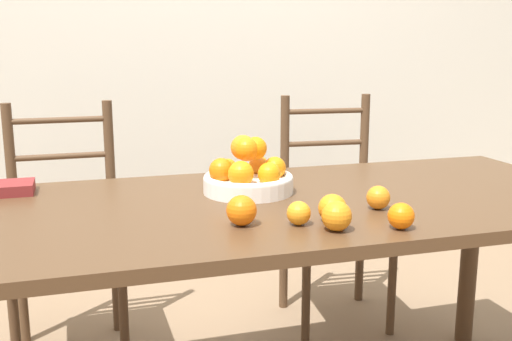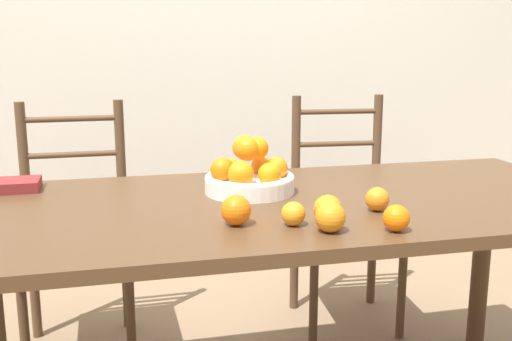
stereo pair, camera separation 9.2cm
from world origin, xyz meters
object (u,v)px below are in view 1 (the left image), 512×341
object	(u,v)px
orange_loose_1	(401,216)
orange_loose_3	(337,216)
orange_loose_5	(332,208)
orange_loose_2	(242,210)
orange_loose_0	(378,197)
orange_loose_4	(299,213)
chair_right	(334,214)
chair_left	(66,237)
fruit_bowl	(248,175)

from	to	relation	value
orange_loose_1	orange_loose_3	size ratio (longest dim) A/B	0.89
orange_loose_5	orange_loose_1	bearing A→B (deg)	-36.52
orange_loose_2	orange_loose_3	size ratio (longest dim) A/B	1.04
orange_loose_0	orange_loose_4	bearing A→B (deg)	-163.81
orange_loose_1	chair_right	distance (m)	1.17
orange_loose_5	chair_left	bearing A→B (deg)	125.01
orange_loose_1	chair_right	bearing A→B (deg)	74.16
orange_loose_0	chair_left	bearing A→B (deg)	133.61
chair_right	orange_loose_4	bearing A→B (deg)	-114.43
orange_loose_1	chair_left	bearing A→B (deg)	127.32
orange_loose_0	orange_loose_2	bearing A→B (deg)	-174.52
orange_loose_1	chair_right	xyz separation A→B (m)	(0.31, 1.09, -0.32)
orange_loose_1	orange_loose_5	distance (m)	0.17
orange_loose_0	chair_right	world-z (taller)	chair_right
fruit_bowl	orange_loose_1	distance (m)	0.54
fruit_bowl	orange_loose_0	xyz separation A→B (m)	(0.30, -0.28, -0.02)
orange_loose_4	chair_right	world-z (taller)	chair_right
orange_loose_2	orange_loose_4	size ratio (longest dim) A/B	1.26
fruit_bowl	orange_loose_3	xyz separation A→B (m)	(0.10, -0.43, -0.02)
orange_loose_0	orange_loose_5	size ratio (longest dim) A/B	0.89
orange_loose_2	orange_loose_5	distance (m)	0.24
chair_right	fruit_bowl	bearing A→B (deg)	-128.26
fruit_bowl	orange_loose_4	world-z (taller)	fruit_bowl
orange_loose_2	orange_loose_3	bearing A→B (deg)	-27.56
orange_loose_2	orange_loose_4	distance (m)	0.15
fruit_bowl	orange_loose_5	world-z (taller)	fruit_bowl
fruit_bowl	orange_loose_1	xyz separation A→B (m)	(0.26, -0.47, -0.02)
orange_loose_4	chair_left	bearing A→B (deg)	121.28
orange_loose_4	chair_left	xyz separation A→B (m)	(-0.60, 0.98, -0.32)
fruit_bowl	orange_loose_3	size ratio (longest dim) A/B	3.69
orange_loose_0	orange_loose_2	xyz separation A→B (m)	(-0.41, -0.04, 0.01)
fruit_bowl	orange_loose_5	distance (m)	0.38
orange_loose_1	orange_loose_5	size ratio (longest dim) A/B	0.90
orange_loose_0	orange_loose_4	size ratio (longest dim) A/B	1.07
chair_left	chair_right	size ratio (longest dim) A/B	1.00
orange_loose_1	orange_loose_2	bearing A→B (deg)	158.99
chair_left	orange_loose_0	bearing A→B (deg)	-47.13
orange_loose_2	chair_left	size ratio (longest dim) A/B	0.08
fruit_bowl	orange_loose_1	size ratio (longest dim) A/B	4.17
orange_loose_1	orange_loose_3	bearing A→B (deg)	168.63
orange_loose_1	orange_loose_0	bearing A→B (deg)	79.50
orange_loose_0	chair_left	distance (m)	1.29
orange_loose_2	orange_loose_5	xyz separation A→B (m)	(0.23, -0.04, -0.00)
orange_loose_3	orange_loose_2	bearing A→B (deg)	152.44
orange_loose_5	fruit_bowl	bearing A→B (deg)	108.72
chair_left	fruit_bowl	bearing A→B (deg)	-48.37
orange_loose_0	orange_loose_2	world-z (taller)	orange_loose_2
chair_left	orange_loose_1	bearing A→B (deg)	-53.43
fruit_bowl	chair_right	xyz separation A→B (m)	(0.57, 0.62, -0.34)
orange_loose_1	fruit_bowl	bearing A→B (deg)	119.38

